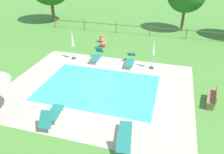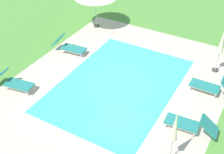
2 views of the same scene
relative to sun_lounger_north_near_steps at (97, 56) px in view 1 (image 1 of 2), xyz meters
The scene contains 14 objects.
ground_plane 4.13m from the sun_lounger_north_near_steps, 69.09° to the right, with size 160.00×160.00×0.00m, color #518E38.
pool_deck_paving 4.13m from the sun_lounger_north_near_steps, 69.09° to the right, with size 11.41×9.23×0.01m, color beige.
swimming_pool_water 4.13m from the sun_lounger_north_near_steps, 69.09° to the right, with size 7.14×4.95×0.01m, color #42CCD6.
pool_coping_rim 4.13m from the sun_lounger_north_near_steps, 69.09° to the right, with size 7.62×5.43×0.01m.
sun_lounger_north_near_steps is the anchor object (origin of this frame).
sun_lounger_north_mid 2.68m from the sun_lounger_north_near_steps, ahead, with size 0.72×2.02×0.85m.
sun_lounger_north_far 7.47m from the sun_lounger_north_near_steps, 87.73° to the right, with size 0.80×1.94×0.97m.
sun_lounger_north_end 8.78m from the sun_lounger_north_near_steps, 62.53° to the right, with size 0.90×2.04×0.88m.
patio_umbrella_closed_row_west 4.46m from the sun_lounger_north_near_steps, ahead, with size 0.32×0.32×2.29m.
patio_umbrella_closed_row_mid_west 2.22m from the sun_lounger_north_near_steps, behind, with size 0.32×0.32×2.39m.
wooden_bench_lawn_side 8.90m from the sun_lounger_north_near_steps, 24.86° to the right, with size 0.65×1.55×0.87m.
terracotta_urn_near_fence 2.81m from the sun_lounger_north_near_steps, 97.42° to the left, with size 0.60×0.60×0.67m.
terracotta_urn_by_tree 4.07m from the sun_lounger_north_near_steps, 102.27° to the left, with size 0.52×0.52×0.67m.
perimeter_fence 7.31m from the sun_lounger_north_near_steps, 78.78° to the left, with size 17.87×0.08×1.05m.
Camera 1 is at (4.04, -11.09, 7.32)m, focal length 35.47 mm.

